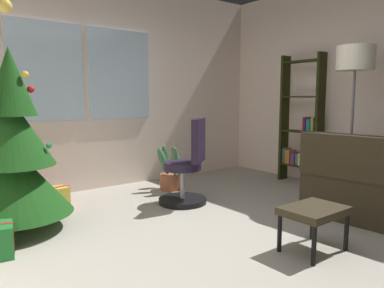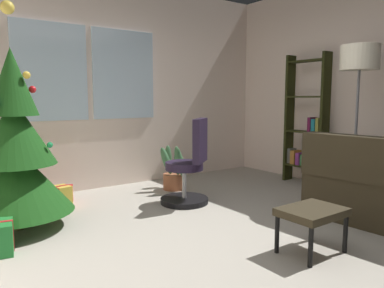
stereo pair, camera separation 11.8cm
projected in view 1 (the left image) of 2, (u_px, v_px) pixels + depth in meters
ground_plane at (246, 246)px, 3.20m from camera, size 4.90×5.11×0.10m
wall_back_with_windows at (109, 84)px, 5.05m from camera, size 4.90×0.12×2.81m
footstool at (314, 213)px, 2.94m from camera, size 0.50×0.38×0.36m
holiday_tree at (14, 155)px, 3.36m from camera, size 1.00×1.00×2.08m
gift_box_red at (55, 197)px, 4.22m from camera, size 0.39×0.37×0.21m
gift_box_gold at (51, 201)px, 3.92m from camera, size 0.37×0.25×0.28m
office_chair at (187, 171)px, 4.28m from camera, size 0.58×0.58×1.00m
bookshelf at (301, 128)px, 5.30m from camera, size 0.18×0.64×1.84m
floor_lamp at (355, 66)px, 4.26m from camera, size 0.43×0.43×1.82m
potted_plant at (171, 171)px, 4.93m from camera, size 0.35×0.53×0.62m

